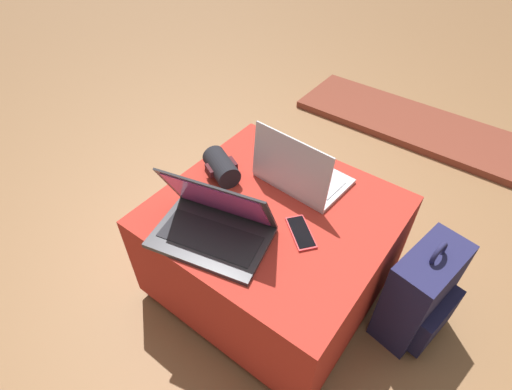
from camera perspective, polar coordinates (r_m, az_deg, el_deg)
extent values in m
plane|color=olive|center=(1.79, 2.24, -12.37)|extent=(14.00, 14.00, 0.00)
cube|color=maroon|center=(1.77, 2.27, -11.92)|extent=(0.78, 0.74, 0.05)
cube|color=#B22D23|center=(1.58, 2.49, -7.21)|extent=(0.81, 0.77, 0.41)
cube|color=#333338|center=(1.34, -6.43, -6.03)|extent=(0.42, 0.33, 0.02)
cube|color=#232328|center=(1.33, -6.59, -5.94)|extent=(0.35, 0.21, 0.00)
cube|color=#333338|center=(1.29, -5.44, -0.62)|extent=(0.39, 0.20, 0.22)
cube|color=#B23D93|center=(1.29, -5.53, -0.82)|extent=(0.35, 0.18, 0.19)
cube|color=silver|center=(1.55, 6.85, 2.55)|extent=(0.34, 0.24, 0.02)
cube|color=#B2B2B7|center=(1.55, 7.00, 2.92)|extent=(0.30, 0.14, 0.00)
cube|color=silver|center=(1.41, 4.86, 4.18)|extent=(0.33, 0.05, 0.22)
cube|color=#1E4799|center=(1.42, 4.98, 4.26)|extent=(0.29, 0.04, 0.20)
cube|color=red|center=(1.35, 6.43, -5.37)|extent=(0.16, 0.14, 0.01)
cube|color=black|center=(1.35, 6.44, -5.23)|extent=(0.14, 0.13, 0.00)
cube|color=#23234C|center=(1.62, 22.23, -12.74)|extent=(0.21, 0.33, 0.42)
cube|color=#1E1E41|center=(1.68, 24.21, -16.05)|extent=(0.10, 0.25, 0.19)
torus|color=#23234C|center=(1.45, 24.62, -7.59)|extent=(0.03, 0.09, 0.09)
cylinder|color=black|center=(1.54, -4.97, 4.03)|extent=(0.19, 0.15, 0.09)
cube|color=#441B20|center=(1.54, -4.97, 4.03)|extent=(0.10, 0.13, 0.03)
cube|color=brown|center=(2.84, 20.79, 9.70)|extent=(1.40, 0.50, 0.04)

